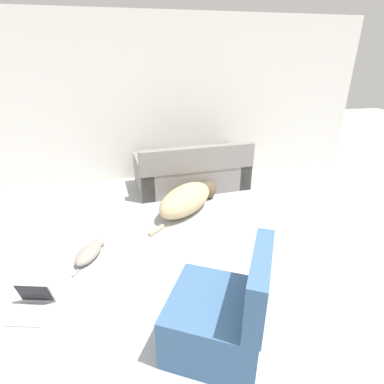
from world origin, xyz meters
TOP-DOWN VIEW (x-y plane):
  - wall_back at (0.00, 3.97)m, footprint 7.14×0.06m
  - couch at (0.44, 3.34)m, footprint 1.84×1.00m
  - dog at (0.21, 2.52)m, footprint 1.18×1.13m
  - cat at (-1.04, 1.69)m, footprint 0.36×0.58m
  - laptop_open at (-1.45, 1.03)m, footprint 0.37×0.37m
  - side_chair at (0.01, 0.36)m, footprint 0.90×0.89m

SIDE VIEW (x-z plane):
  - cat at x=-1.04m, z-range 0.00..0.13m
  - laptop_open at x=-1.45m, z-range -0.04..0.19m
  - dog at x=0.21m, z-range -0.01..0.38m
  - couch at x=0.44m, z-range -0.13..0.65m
  - side_chair at x=0.01m, z-range -0.15..0.71m
  - wall_back at x=0.00m, z-range 0.00..2.63m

